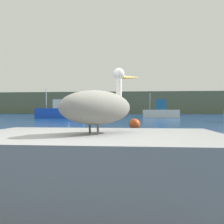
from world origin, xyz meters
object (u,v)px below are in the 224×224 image
(fishing_boat_blue, at_px, (60,112))
(fishing_boat_white, at_px, (161,112))
(pelican, at_px, (98,107))
(mooring_buoy, at_px, (134,124))

(fishing_boat_blue, relative_size, fishing_boat_white, 1.24)
(pelican, xyz_separation_m, fishing_boat_white, (5.19, 33.26, -0.30))
(fishing_boat_blue, relative_size, mooring_buoy, 10.72)
(pelican, bearing_deg, fishing_boat_blue, 64.34)
(pelican, bearing_deg, mooring_buoy, 41.84)
(pelican, relative_size, fishing_boat_white, 0.21)
(pelican, relative_size, mooring_buoy, 1.86)
(fishing_boat_blue, distance_m, mooring_buoy, 21.69)
(fishing_boat_white, xyz_separation_m, mooring_buoy, (-4.53, -22.86, -0.58))
(pelican, distance_m, mooring_buoy, 10.46)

